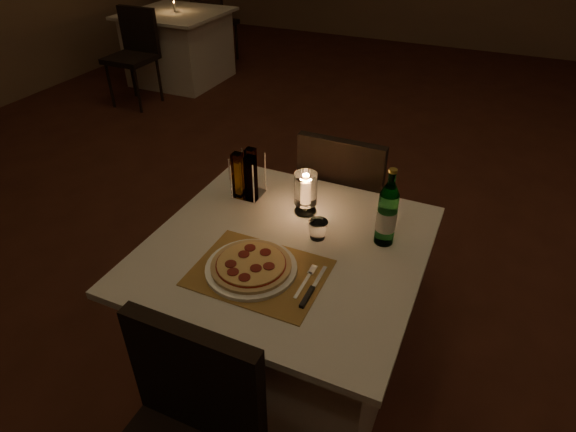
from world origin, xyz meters
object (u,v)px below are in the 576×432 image
at_px(chair_far, 344,196).
at_px(tumbler, 318,230).
at_px(main_table, 286,315).
at_px(neighbor_table_left, 179,47).
at_px(pizza, 251,265).
at_px(hurricane_candle, 306,190).
at_px(water_bottle, 387,214).
at_px(plate, 251,268).

height_order(chair_far, tumbler, chair_far).
xyz_separation_m(main_table, neighbor_table_left, (-2.74, 3.19, 0.00)).
height_order(pizza, hurricane_candle, hurricane_candle).
bearing_deg(pizza, tumbler, 62.75).
height_order(main_table, neighbor_table_left, same).
bearing_deg(water_bottle, plate, -136.86).
distance_m(tumbler, neighbor_table_left, 4.21).
distance_m(water_bottle, hurricane_candle, 0.35).
bearing_deg(main_table, pizza, -105.56).
relative_size(chair_far, water_bottle, 2.90).
distance_m(main_table, plate, 0.42).
relative_size(chair_far, hurricane_candle, 5.05).
relative_size(pizza, neighbor_table_left, 0.28).
bearing_deg(hurricane_candle, water_bottle, -10.55).
relative_size(main_table, neighbor_table_left, 1.00).
height_order(plate, pizza, pizza).
height_order(main_table, chair_far, chair_far).
bearing_deg(plate, water_bottle, 43.14).
bearing_deg(hurricane_candle, tumbler, -52.30).
relative_size(pizza, hurricane_candle, 1.57).
relative_size(water_bottle, neighbor_table_left, 0.31).
bearing_deg(chair_far, water_bottle, -59.05).
distance_m(tumbler, hurricane_candle, 0.19).
height_order(chair_far, hurricane_candle, hurricane_candle).
bearing_deg(neighbor_table_left, chair_far, -42.04).
distance_m(main_table, water_bottle, 0.61).
distance_m(hurricane_candle, neighbor_table_left, 4.04).
bearing_deg(pizza, main_table, 74.44).
bearing_deg(plate, tumbler, 62.77).
xyz_separation_m(tumbler, hurricane_candle, (-0.11, 0.14, 0.07)).
relative_size(pizza, tumbler, 3.77).
bearing_deg(pizza, plate, 38.87).
height_order(pizza, tumbler, tumbler).
distance_m(plate, tumbler, 0.31).
bearing_deg(tumbler, pizza, -117.25).
bearing_deg(pizza, water_bottle, 43.14).
height_order(plate, hurricane_candle, hurricane_candle).
xyz_separation_m(plate, water_bottle, (0.38, 0.35, 0.11)).
relative_size(plate, tumbler, 4.30).
distance_m(main_table, tumbler, 0.42).
distance_m(chair_far, tumbler, 0.67).
bearing_deg(chair_far, hurricane_candle, -92.40).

